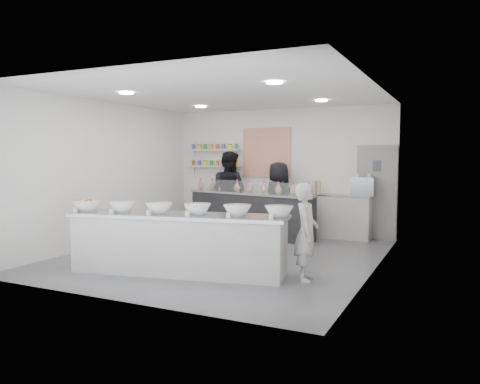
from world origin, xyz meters
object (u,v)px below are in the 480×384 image
prep_counter (178,244)px  staff_right (278,199)px  espresso_machine (363,187)px  staff_left (229,192)px  espresso_ledge (341,217)px  woman_prep (306,232)px  back_bar (250,214)px

prep_counter → staff_right: staff_right is taller
espresso_machine → staff_right: staff_right is taller
espresso_machine → staff_right: 1.95m
staff_right → staff_left: bearing=19.6°
espresso_ledge → espresso_machine: size_ratio=2.63×
staff_right → woman_prep: bearing=137.2°
espresso_machine → prep_counter: bearing=-116.3°
back_bar → woman_prep: (2.38, -3.25, 0.23)m
espresso_ledge → espresso_machine: espresso_machine is taller
back_bar → espresso_machine: (2.50, 0.51, 0.68)m
prep_counter → espresso_ledge: bearing=58.1°
prep_counter → back_bar: bearing=85.2°
espresso_ledge → staff_left: size_ratio=0.68×
staff_left → staff_right: (1.31, -0.02, -0.13)m
espresso_machine → woman_prep: woman_prep is taller
back_bar → espresso_ledge: (2.02, 0.51, -0.01)m
espresso_ledge → staff_left: (-2.73, -0.21, 0.49)m
espresso_ledge → espresso_machine: 0.85m
woman_prep → staff_right: staff_right is taller
back_bar → staff_left: (-0.71, 0.30, 0.48)m
back_bar → staff_left: 0.91m
back_bar → staff_right: staff_right is taller
woman_prep → staff_right: (-1.79, 3.54, 0.13)m
woman_prep → staff_left: 4.72m
staff_left → woman_prep: bearing=140.9°
prep_counter → woman_prep: woman_prep is taller
woman_prep → staff_left: staff_left is taller
back_bar → woman_prep: bearing=-40.1°
prep_counter → espresso_machine: (2.09, 4.23, 0.71)m
espresso_machine → woman_prep: (-0.12, -3.77, -0.45)m
espresso_ledge → prep_counter: bearing=-110.8°
espresso_ledge → staff_right: (-1.42, -0.23, 0.37)m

